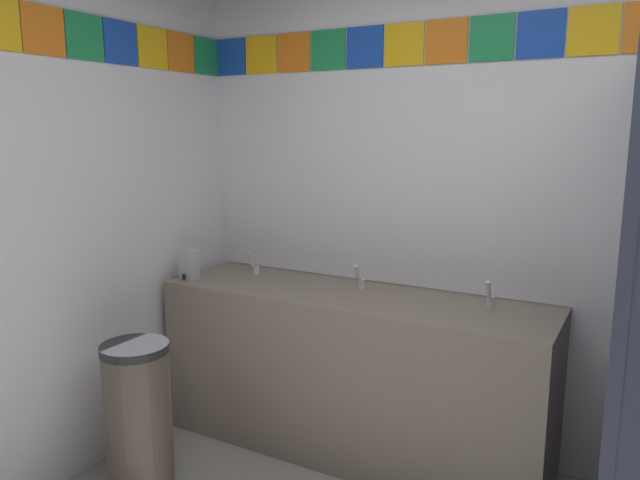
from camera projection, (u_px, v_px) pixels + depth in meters
wall_back at (531, 207)px, 2.84m from camera, size 3.67×0.09×2.58m
vanity_counter at (351, 369)px, 3.09m from camera, size 2.00×0.58×0.84m
faucet_left at (254, 265)px, 3.40m from camera, size 0.04×0.10×0.14m
faucet_center at (360, 279)px, 3.08m from camera, size 0.04×0.10×0.14m
faucet_right at (490, 297)px, 2.76m from camera, size 0.04×0.10×0.14m
soap_dispenser at (189, 265)px, 3.30m from camera, size 0.09×0.09×0.16m
trash_bin at (138, 416)px, 2.76m from camera, size 0.31×0.31×0.70m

